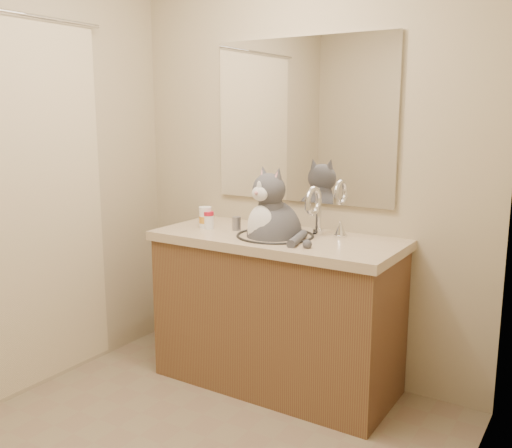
{
  "coord_description": "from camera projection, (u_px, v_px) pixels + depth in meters",
  "views": [
    {
      "loc": [
        1.49,
        -1.62,
        1.5
      ],
      "look_at": [
        0.07,
        0.65,
        0.97
      ],
      "focal_mm": 40.0,
      "sensor_mm": 36.0,
      "label": 1
    }
  ],
  "objects": [
    {
      "name": "room",
      "position": [
        151.0,
        192.0,
        2.18
      ],
      "size": [
        2.22,
        2.52,
        2.42
      ],
      "color": "#83755A",
      "rests_on": "ground"
    },
    {
      "name": "vanity",
      "position": [
        276.0,
        308.0,
        3.13
      ],
      "size": [
        1.34,
        0.59,
        1.12
      ],
      "color": "brown",
      "rests_on": "ground"
    },
    {
      "name": "mirror",
      "position": [
        302.0,
        121.0,
        3.16
      ],
      "size": [
        1.1,
        0.02,
        0.9
      ],
      "primitive_type": "cube",
      "color": "white",
      "rests_on": "room"
    },
    {
      "name": "shower_curtain",
      "position": [
        9.0,
        207.0,
        2.85
      ],
      "size": [
        0.02,
        1.3,
        1.93
      ],
      "color": "beige",
      "rests_on": "ground"
    },
    {
      "name": "cat",
      "position": [
        273.0,
        231.0,
        3.03
      ],
      "size": [
        0.41,
        0.4,
        0.58
      ],
      "rotation": [
        0.0,
        0.0,
        -0.2
      ],
      "color": "#4B4C51",
      "rests_on": "vanity"
    },
    {
      "name": "pill_bottle_redcap",
      "position": [
        209.0,
        220.0,
        3.22
      ],
      "size": [
        0.06,
        0.06,
        0.1
      ],
      "rotation": [
        0.0,
        0.0,
        -0.01
      ],
      "color": "white",
      "rests_on": "vanity"
    },
    {
      "name": "pill_bottle_orange",
      "position": [
        205.0,
        218.0,
        3.24
      ],
      "size": [
        0.08,
        0.08,
        0.12
      ],
      "rotation": [
        0.0,
        0.0,
        0.21
      ],
      "color": "white",
      "rests_on": "vanity"
    },
    {
      "name": "grey_canister",
      "position": [
        237.0,
        223.0,
        3.18
      ],
      "size": [
        0.06,
        0.06,
        0.08
      ],
      "rotation": [
        0.0,
        0.0,
        0.18
      ],
      "color": "gray",
      "rests_on": "vanity"
    }
  ]
}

